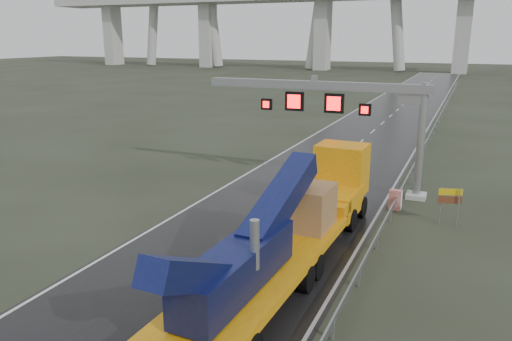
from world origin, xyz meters
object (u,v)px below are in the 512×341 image
at_px(sign_gantry, 345,105).
at_px(striped_barrier, 395,200).
at_px(exit_sign_pair, 450,199).
at_px(heavy_haul_truck, 294,224).

relative_size(sign_gantry, striped_barrier, 12.41).
xyz_separation_m(sign_gantry, exit_sign_pair, (6.90, -4.30, -4.13)).
bearing_deg(striped_barrier, exit_sign_pair, -22.12).
bearing_deg(sign_gantry, striped_barrier, -35.29).
bearing_deg(heavy_haul_truck, sign_gantry, 95.71).
distance_m(exit_sign_pair, striped_barrier, 3.49).
height_order(heavy_haul_truck, striped_barrier, heavy_haul_truck).
relative_size(exit_sign_pair, striped_barrier, 1.76).
height_order(sign_gantry, heavy_haul_truck, sign_gantry).
distance_m(sign_gantry, heavy_haul_truck, 12.59).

